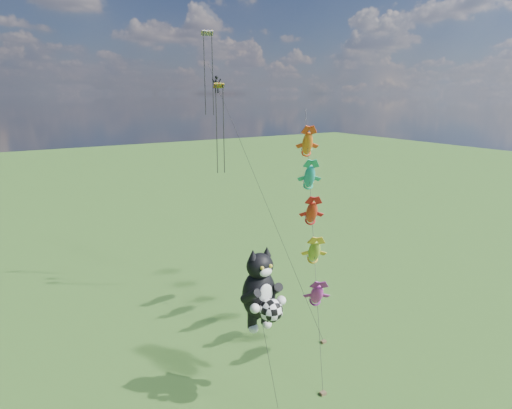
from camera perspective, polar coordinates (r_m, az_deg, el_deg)
ground at (r=32.02m, az=-11.78°, el=-24.06°), size 300.00×300.00×0.00m
cat_kite_rig at (r=28.35m, az=0.70°, el=-11.45°), size 2.65×4.22×10.31m
fish_windsock_rig at (r=35.31m, az=7.44°, el=-1.11°), size 8.58×13.59×18.47m
parafoil_rig at (r=42.80m, az=-5.02°, el=14.97°), size 2.76×17.39×25.86m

